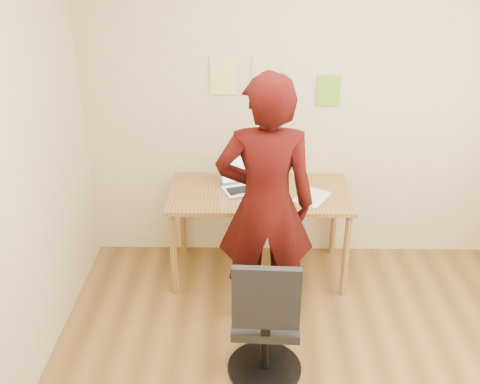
{
  "coord_description": "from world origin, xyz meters",
  "views": [
    {
      "loc": [
        -0.44,
        -2.33,
        2.56
      ],
      "look_at": [
        -0.49,
        0.95,
        0.95
      ],
      "focal_mm": 40.0,
      "sensor_mm": 36.0,
      "label": 1
    }
  ],
  "objects_px": {
    "office_chair": "(265,328)",
    "phone": "(284,202)",
    "desk": "(259,202)",
    "person": "(266,206)",
    "laptop": "(243,182)"
  },
  "relations": [
    {
      "from": "desk",
      "to": "office_chair",
      "type": "relative_size",
      "value": 1.52
    },
    {
      "from": "office_chair",
      "to": "phone",
      "type": "bearing_deg",
      "value": 83.29
    },
    {
      "from": "desk",
      "to": "person",
      "type": "relative_size",
      "value": 0.77
    },
    {
      "from": "laptop",
      "to": "office_chair",
      "type": "xyz_separation_m",
      "value": [
        0.15,
        -1.24,
        -0.4
      ]
    },
    {
      "from": "person",
      "to": "office_chair",
      "type": "bearing_deg",
      "value": 88.85
    },
    {
      "from": "office_chair",
      "to": "person",
      "type": "height_order",
      "value": "person"
    },
    {
      "from": "laptop",
      "to": "phone",
      "type": "bearing_deg",
      "value": -57.29
    },
    {
      "from": "desk",
      "to": "laptop",
      "type": "height_order",
      "value": "laptop"
    },
    {
      "from": "phone",
      "to": "desk",
      "type": "bearing_deg",
      "value": 104.79
    },
    {
      "from": "laptop",
      "to": "person",
      "type": "distance_m",
      "value": 0.66
    },
    {
      "from": "office_chair",
      "to": "person",
      "type": "relative_size",
      "value": 0.5
    },
    {
      "from": "laptop",
      "to": "phone",
      "type": "height_order",
      "value": "laptop"
    },
    {
      "from": "desk",
      "to": "office_chair",
      "type": "xyz_separation_m",
      "value": [
        0.02,
        -1.17,
        -0.26
      ]
    },
    {
      "from": "desk",
      "to": "laptop",
      "type": "relative_size",
      "value": 3.47
    },
    {
      "from": "phone",
      "to": "laptop",
      "type": "bearing_deg",
      "value": 110.4
    }
  ]
}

